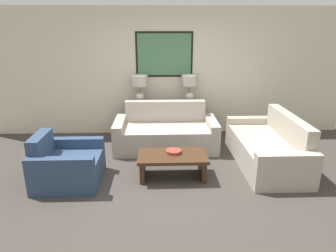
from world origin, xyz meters
name	(u,v)px	position (x,y,z in m)	size (l,w,h in m)	color
ground_plane	(169,186)	(0.00, 0.00, 0.00)	(20.00, 20.00, 0.00)	#3D3833
back_wall	(164,72)	(0.00, 2.46, 1.33)	(7.80, 0.12, 2.65)	beige
console_table	(165,119)	(0.00, 2.19, 0.37)	(1.61, 0.38, 0.74)	black
table_lamp_left	(140,84)	(-0.51, 2.19, 1.13)	(0.34, 0.34, 0.57)	silver
table_lamp_right	(190,84)	(0.51, 2.19, 1.13)	(0.34, 0.34, 0.57)	silver
couch_by_back_wall	(166,133)	(0.00, 1.51, 0.29)	(1.94, 0.92, 0.86)	#ADA393
couch_by_side	(268,148)	(1.72, 0.73, 0.29)	(0.92, 1.94, 0.86)	#ADA393
coffee_table	(173,161)	(0.07, 0.31, 0.28)	(1.07, 0.60, 0.38)	#3D2616
decorative_bowl	(174,151)	(0.09, 0.37, 0.41)	(0.24, 0.24, 0.05)	#93382D
armchair_near_back_wall	(67,166)	(-1.53, 0.21, 0.27)	(0.94, 0.91, 0.76)	navy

